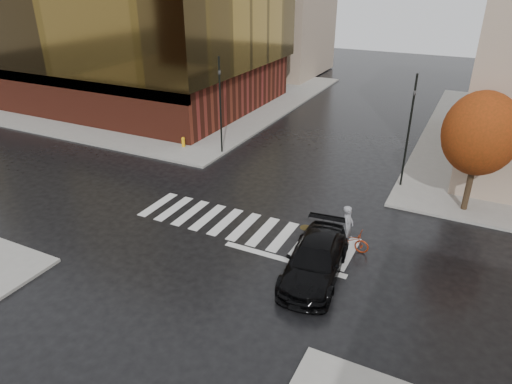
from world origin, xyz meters
TOP-DOWN VIEW (x-y plane):
  - ground at (0.00, 0.00)m, footprint 120.00×120.00m
  - sidewalk_nw at (-21.00, 21.00)m, footprint 30.00×30.00m
  - crosswalk at (0.00, 0.50)m, footprint 12.00×3.00m
  - office_glass at (-22.00, 17.99)m, footprint 27.00×19.00m
  - tree_ne_a at (10.00, 7.40)m, footprint 3.80×3.80m
  - sedan at (4.68, -1.80)m, footprint 2.86×5.76m
  - cyclist at (5.34, 0.85)m, footprint 2.00×0.78m
  - traffic_light_nw at (-6.30, 9.00)m, footprint 0.18×0.15m
  - traffic_light_ne at (6.30, 9.00)m, footprint 0.19×0.21m
  - fire_hydrant at (-9.35, 8.60)m, footprint 0.26×0.26m
  - manhole at (2.88, 1.82)m, footprint 0.77×0.77m

SIDE VIEW (x-z plane):
  - ground at x=0.00m, z-range 0.00..0.00m
  - crosswalk at x=0.00m, z-range 0.00..0.01m
  - manhole at x=2.88m, z-range 0.00..0.01m
  - sidewalk_nw at x=-21.00m, z-range 0.00..0.15m
  - fire_hydrant at x=-9.35m, z-range 0.19..0.93m
  - cyclist at x=5.34m, z-range -0.36..1.90m
  - sedan at x=4.68m, z-range 0.00..1.61m
  - traffic_light_nw at x=-6.30m, z-range 0.55..7.24m
  - traffic_light_ne at x=6.30m, z-range 0.56..7.27m
  - tree_ne_a at x=10.00m, z-range 1.20..7.71m
  - office_glass at x=-22.00m, z-range 0.28..16.28m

